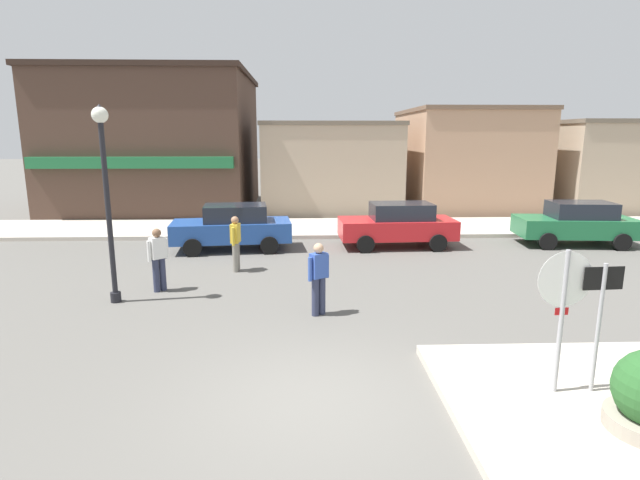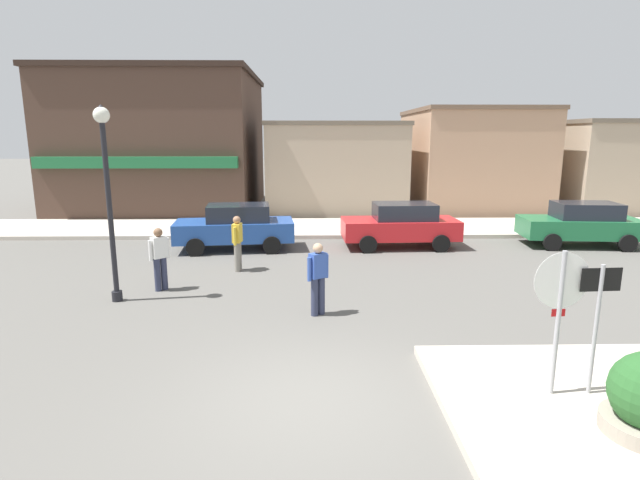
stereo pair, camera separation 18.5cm
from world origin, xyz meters
The scene contains 15 objects.
ground_plane centered at (0.00, 0.00, 0.00)m, with size 160.00×160.00×0.00m, color #5B5954.
kerb_far centered at (0.00, 13.79, 0.07)m, with size 80.00×4.00×0.15m, color beige.
stop_sign centered at (3.56, -0.10, 1.52)m, with size 0.82×0.09×2.30m.
one_way_sign centered at (4.11, -0.11, 1.33)m, with size 0.60×0.07×2.10m.
lamp_post centered at (-4.59, 4.67, 2.96)m, with size 0.36×0.36×4.54m.
parked_car_nearest centered at (-2.55, 10.13, 0.81)m, with size 4.16×2.20×1.56m.
parked_car_second centered at (3.19, 10.38, 0.81)m, with size 4.06×2.00×1.56m.
parked_car_third centered at (9.63, 10.44, 0.81)m, with size 4.13×2.14×1.56m.
pedestrian_crossing_near centered at (-2.08, 7.34, 0.87)m, with size 0.27×0.56×1.61m.
pedestrian_crossing_far centered at (-3.78, 5.50, 0.87)m, with size 0.46×0.44×1.61m.
pedestrian_kerb_side centered at (0.18, 3.64, 0.87)m, with size 0.50×0.39×1.61m.
building_corner_shop centered at (-7.67, 20.42, 3.51)m, with size 9.73×9.77×7.01m.
building_storefront_left_near centered at (1.31, 19.04, 2.27)m, with size 6.91×5.39×4.53m.
building_storefront_left_mid centered at (8.61, 20.17, 2.62)m, with size 6.33×7.86×5.23m.
building_storefront_right_near centered at (15.86, 19.70, 2.32)m, with size 6.15×7.12×4.63m.
Camera 2 is at (0.03, -6.76, 3.86)m, focal length 28.00 mm.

